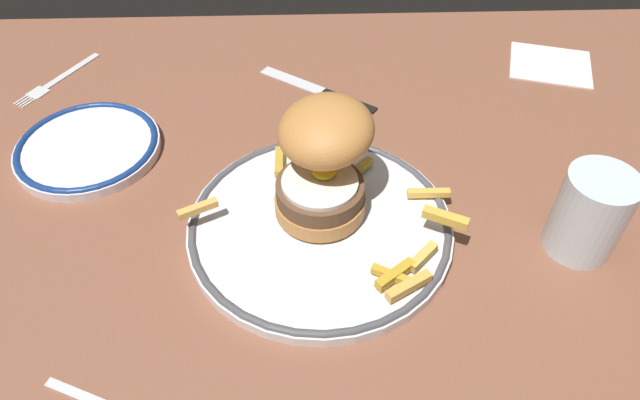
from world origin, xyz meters
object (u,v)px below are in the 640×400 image
fork (57,80)px  knife (326,92)px  burger (323,158)px  dinner_plate (320,225)px  water_glass (588,218)px  side_plate (88,147)px  napkin (551,64)px

fork → knife: (36.98, -4.22, 0.08)cm
burger → dinner_plate: bearing=-97.5°
fork → burger: bearing=-35.4°
dinner_plate → water_glass: size_ratio=2.97×
side_plate → napkin: 63.29cm
burger → water_glass: bearing=-13.1°
fork → napkin: 69.20cm
knife → side_plate: bearing=-158.9°
water_glass → knife: (-24.28, 27.14, -3.76)cm
dinner_plate → burger: bearing=82.5°
side_plate → napkin: bearing=15.6°
dinner_plate → napkin: bearing=41.8°
dinner_plate → side_plate: size_ratio=1.62×
water_glass → fork: size_ratio=0.70×
water_glass → fork: 68.92cm
napkin → burger: bearing=-141.0°
knife → fork: bearing=173.5°
knife → napkin: (32.21, 5.85, -0.06)cm
dinner_plate → burger: burger is taller
knife → water_glass: bearing=-48.2°
fork → dinner_plate: bearing=-39.1°
burger → side_plate: size_ratio=0.83×
fork → knife: knife is taller
dinner_plate → water_glass: water_glass is taller
side_plate → fork: 17.42cm
dinner_plate → fork: bearing=140.9°
burger → knife: bearing=86.7°
water_glass → knife: water_glass is taller
burger → fork: burger is taller
side_plate → napkin: (60.96, 16.98, -0.63)cm
water_glass → dinner_plate: bearing=174.1°
side_plate → fork: side_plate is taller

